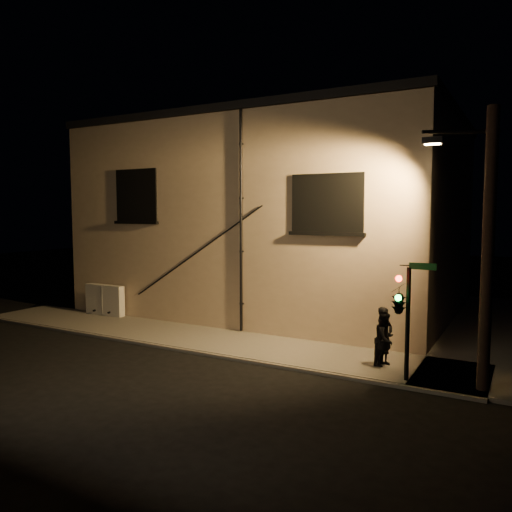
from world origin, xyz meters
The scene contains 8 objects.
ground centered at (0.00, 0.00, 0.00)m, with size 90.00×90.00×0.00m, color black.
sidewalk centered at (1.22, 4.39, 0.06)m, with size 21.00×16.00×0.12m.
building centered at (-3.00, 8.99, 4.40)m, with size 16.20×12.23×8.80m.
utility_cabinet centered at (-8.72, 2.70, 0.79)m, with size 2.04×0.34×1.34m, color silver.
pedestrian_a centered at (4.07, 1.35, 1.00)m, with size 0.64×0.42×1.75m, color black.
pedestrian_b centered at (4.10, 1.34, 0.93)m, with size 0.79×0.61×1.62m, color black.
traffic_signal centered at (4.75, 0.24, 2.28)m, with size 1.14×1.87×3.22m.
streetlamp_pole centered at (6.74, 0.62, 3.87)m, with size 2.03×1.39×7.30m.
Camera 1 is at (7.77, -13.22, 4.68)m, focal length 35.00 mm.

